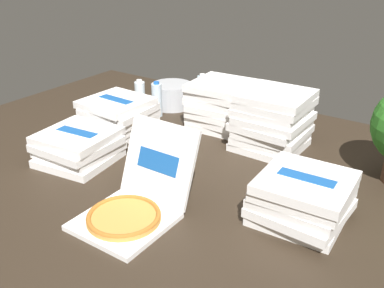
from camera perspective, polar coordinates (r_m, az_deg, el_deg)
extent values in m
cube|color=#2D2319|center=(2.12, -1.88, -4.52)|extent=(3.20, 2.40, 0.02)
cube|color=white|center=(1.80, -8.81, -9.94)|extent=(0.34, 0.34, 0.02)
cylinder|color=#C6893D|center=(1.79, -8.85, -9.41)|extent=(0.30, 0.30, 0.02)
torus|color=#A96324|center=(1.79, -8.87, -9.18)|extent=(0.30, 0.30, 0.02)
cube|color=white|center=(1.86, -4.30, -2.29)|extent=(0.34, 0.14, 0.33)
cube|color=#19519E|center=(1.85, -4.49, -2.30)|extent=(0.21, 0.03, 0.08)
cube|color=white|center=(2.65, -9.39, 2.16)|extent=(0.35, 0.35, 0.04)
cube|color=#19519E|center=(2.64, -9.42, 2.59)|extent=(0.22, 0.06, 0.00)
cube|color=white|center=(2.63, -9.45, 2.94)|extent=(0.35, 0.35, 0.04)
cube|color=white|center=(2.62, -9.33, 3.79)|extent=(0.36, 0.36, 0.04)
cube|color=#19519E|center=(2.61, -9.36, 4.23)|extent=(0.23, 0.07, 0.00)
cube|color=white|center=(2.59, -9.49, 4.46)|extent=(0.36, 0.36, 0.04)
cube|color=white|center=(2.58, -9.85, 5.32)|extent=(0.36, 0.36, 0.04)
cube|color=#19519E|center=(2.57, -9.88, 5.77)|extent=(0.23, 0.07, 0.00)
cube|color=white|center=(1.87, 13.80, -8.75)|extent=(0.36, 0.36, 0.04)
cube|color=white|center=(1.83, 13.92, -8.07)|extent=(0.36, 0.36, 0.04)
cube|color=white|center=(1.82, 14.12, -6.80)|extent=(0.34, 0.34, 0.04)
cube|color=white|center=(1.79, 14.37, -5.85)|extent=(0.36, 0.36, 0.04)
cube|color=#19519E|center=(1.78, 14.44, -5.26)|extent=(0.23, 0.07, 0.00)
cube|color=white|center=(1.76, 14.62, -4.85)|extent=(0.36, 0.36, 0.04)
cube|color=#19519E|center=(1.75, 14.70, -4.24)|extent=(0.23, 0.07, 0.00)
cube|color=white|center=(2.32, -14.48, -1.74)|extent=(0.39, 0.39, 0.04)
cube|color=white|center=(2.32, -14.41, -0.66)|extent=(0.36, 0.36, 0.04)
cube|color=white|center=(2.28, -14.74, 0.02)|extent=(0.36, 0.36, 0.04)
cube|color=#19519E|center=(2.28, -14.79, 0.51)|extent=(0.23, 0.07, 0.00)
cube|color=white|center=(2.28, -14.69, 1.07)|extent=(0.38, 0.38, 0.04)
cube|color=#19519E|center=(2.27, -14.75, 1.56)|extent=(0.23, 0.08, 0.00)
cube|color=white|center=(2.68, 4.07, 2.75)|extent=(0.36, 0.36, 0.04)
cube|color=#19519E|center=(2.67, 4.08, 3.18)|extent=(0.23, 0.07, 0.00)
cube|color=white|center=(2.66, 4.14, 3.51)|extent=(0.35, 0.35, 0.04)
cube|color=#19519E|center=(2.65, 4.15, 3.94)|extent=(0.22, 0.07, 0.00)
cube|color=white|center=(2.64, 4.10, 4.26)|extent=(0.36, 0.36, 0.04)
cube|color=#19519E|center=(2.63, 4.12, 4.70)|extent=(0.23, 0.07, 0.00)
cube|color=white|center=(2.63, 4.05, 5.09)|extent=(0.37, 0.37, 0.04)
cube|color=white|center=(2.63, 3.92, 6.00)|extent=(0.36, 0.36, 0.04)
cube|color=white|center=(2.61, 4.14, 6.78)|extent=(0.35, 0.35, 0.04)
cube|color=#19519E|center=(2.60, 4.16, 7.23)|extent=(0.22, 0.06, 0.00)
cube|color=white|center=(2.59, 3.99, 7.61)|extent=(0.36, 0.36, 0.04)
cube|color=white|center=(2.43, 10.04, -0.01)|extent=(0.35, 0.35, 0.04)
cube|color=white|center=(2.42, 10.22, 0.87)|extent=(0.36, 0.36, 0.04)
cube|color=white|center=(2.40, 10.48, 1.65)|extent=(0.35, 0.35, 0.04)
cube|color=#19519E|center=(2.39, 10.52, 2.12)|extent=(0.22, 0.07, 0.00)
cube|color=white|center=(2.37, 10.15, 2.50)|extent=(0.36, 0.36, 0.04)
cube|color=#19519E|center=(2.37, 10.19, 2.98)|extent=(0.23, 0.07, 0.00)
cube|color=white|center=(2.36, 10.62, 3.33)|extent=(0.35, 0.35, 0.04)
cube|color=white|center=(2.36, 10.36, 4.39)|extent=(0.35, 0.35, 0.04)
cube|color=#19519E|center=(2.35, 10.40, 4.88)|extent=(0.22, 0.06, 0.00)
cube|color=white|center=(2.34, 10.79, 5.24)|extent=(0.34, 0.34, 0.04)
cube|color=#19519E|center=(2.33, 10.84, 5.74)|extent=(0.22, 0.06, 0.00)
cube|color=white|center=(2.33, 10.91, 6.17)|extent=(0.35, 0.35, 0.04)
cylinder|color=#B7BABF|center=(2.99, -2.63, 6.37)|extent=(0.28, 0.28, 0.16)
cylinder|color=silver|center=(2.97, 1.33, 6.84)|extent=(0.07, 0.07, 0.21)
cylinder|color=white|center=(2.93, 1.35, 8.96)|extent=(0.04, 0.04, 0.02)
cylinder|color=white|center=(2.86, -6.76, 5.96)|extent=(0.07, 0.07, 0.21)
cylinder|color=white|center=(2.83, -6.88, 8.15)|extent=(0.04, 0.04, 0.02)
cylinder|color=silver|center=(2.81, -4.58, 5.72)|extent=(0.07, 0.07, 0.21)
cylinder|color=blue|center=(2.78, -4.66, 7.94)|extent=(0.04, 0.04, 0.02)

